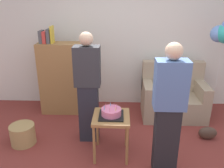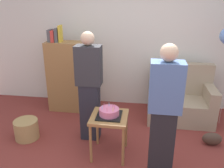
{
  "view_description": "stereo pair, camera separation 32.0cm",
  "coord_description": "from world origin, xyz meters",
  "px_view_note": "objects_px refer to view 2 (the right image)",
  "views": [
    {
      "loc": [
        -0.11,
        -2.44,
        2.09
      ],
      "look_at": [
        -0.23,
        0.56,
        0.95
      ],
      "focal_mm": 37.99,
      "sensor_mm": 36.0,
      "label": 1
    },
    {
      "loc": [
        0.2,
        -2.41,
        2.09
      ],
      "look_at": [
        -0.23,
        0.56,
        0.95
      ],
      "focal_mm": 37.99,
      "sensor_mm": 36.0,
      "label": 2
    }
  ],
  "objects_px": {
    "wicker_basket": "(27,129)",
    "handbag": "(212,139)",
    "birthday_cake": "(109,112)",
    "person_blowing_candles": "(89,87)",
    "person_holding_cake": "(164,114)",
    "side_table": "(109,122)",
    "couch": "(180,100)",
    "bookshelf": "(70,76)"
  },
  "relations": [
    {
      "from": "wicker_basket",
      "to": "handbag",
      "type": "distance_m",
      "value": 2.79
    },
    {
      "from": "side_table",
      "to": "birthday_cake",
      "type": "bearing_deg",
      "value": -106.15
    },
    {
      "from": "birthday_cake",
      "to": "person_blowing_candles",
      "type": "height_order",
      "value": "person_blowing_candles"
    },
    {
      "from": "birthday_cake",
      "to": "handbag",
      "type": "relative_size",
      "value": 1.14
    },
    {
      "from": "birthday_cake",
      "to": "wicker_basket",
      "type": "xyz_separation_m",
      "value": [
        -1.32,
        0.21,
        -0.5
      ]
    },
    {
      "from": "person_blowing_candles",
      "to": "birthday_cake",
      "type": "bearing_deg",
      "value": -31.67
    },
    {
      "from": "wicker_basket",
      "to": "handbag",
      "type": "bearing_deg",
      "value": 4.61
    },
    {
      "from": "side_table",
      "to": "birthday_cake",
      "type": "distance_m",
      "value": 0.14
    },
    {
      "from": "bookshelf",
      "to": "person_blowing_candles",
      "type": "height_order",
      "value": "person_blowing_candles"
    },
    {
      "from": "side_table",
      "to": "birthday_cake",
      "type": "xyz_separation_m",
      "value": [
        -0.0,
        -0.0,
        0.14
      ]
    },
    {
      "from": "side_table",
      "to": "wicker_basket",
      "type": "xyz_separation_m",
      "value": [
        -1.32,
        0.21,
        -0.36
      ]
    },
    {
      "from": "person_blowing_candles",
      "to": "person_holding_cake",
      "type": "bearing_deg",
      "value": -18.05
    },
    {
      "from": "person_holding_cake",
      "to": "handbag",
      "type": "relative_size",
      "value": 5.82
    },
    {
      "from": "side_table",
      "to": "person_holding_cake",
      "type": "xyz_separation_m",
      "value": [
        0.67,
        -0.3,
        0.33
      ]
    },
    {
      "from": "wicker_basket",
      "to": "handbag",
      "type": "height_order",
      "value": "wicker_basket"
    },
    {
      "from": "side_table",
      "to": "person_blowing_candles",
      "type": "relative_size",
      "value": 0.37
    },
    {
      "from": "person_holding_cake",
      "to": "wicker_basket",
      "type": "distance_m",
      "value": 2.16
    },
    {
      "from": "person_blowing_candles",
      "to": "couch",
      "type": "bearing_deg",
      "value": 45.81
    },
    {
      "from": "bookshelf",
      "to": "handbag",
      "type": "relative_size",
      "value": 5.67
    },
    {
      "from": "wicker_basket",
      "to": "birthday_cake",
      "type": "bearing_deg",
      "value": -8.87
    },
    {
      "from": "couch",
      "to": "birthday_cake",
      "type": "bearing_deg",
      "value": -131.55
    },
    {
      "from": "side_table",
      "to": "bookshelf",
      "type": "bearing_deg",
      "value": 126.3
    },
    {
      "from": "handbag",
      "to": "person_holding_cake",
      "type": "bearing_deg",
      "value": -137.43
    },
    {
      "from": "side_table",
      "to": "handbag",
      "type": "distance_m",
      "value": 1.57
    },
    {
      "from": "couch",
      "to": "side_table",
      "type": "distance_m",
      "value": 1.62
    },
    {
      "from": "side_table",
      "to": "handbag",
      "type": "relative_size",
      "value": 2.13
    },
    {
      "from": "couch",
      "to": "birthday_cake",
      "type": "relative_size",
      "value": 3.44
    },
    {
      "from": "couch",
      "to": "person_holding_cake",
      "type": "bearing_deg",
      "value": -104.86
    },
    {
      "from": "handbag",
      "to": "couch",
      "type": "bearing_deg",
      "value": 117.0
    },
    {
      "from": "person_blowing_candles",
      "to": "handbag",
      "type": "height_order",
      "value": "person_blowing_candles"
    },
    {
      "from": "person_blowing_candles",
      "to": "person_holding_cake",
      "type": "distance_m",
      "value": 1.22
    },
    {
      "from": "birthday_cake",
      "to": "wicker_basket",
      "type": "bearing_deg",
      "value": 171.13
    },
    {
      "from": "bookshelf",
      "to": "birthday_cake",
      "type": "xyz_separation_m",
      "value": [
        0.94,
        -1.28,
        -0.02
      ]
    },
    {
      "from": "bookshelf",
      "to": "person_holding_cake",
      "type": "relative_size",
      "value": 0.97
    },
    {
      "from": "birthday_cake",
      "to": "person_blowing_candles",
      "type": "xyz_separation_m",
      "value": [
        -0.35,
        0.37,
        0.18
      ]
    },
    {
      "from": "couch",
      "to": "handbag",
      "type": "xyz_separation_m",
      "value": [
        0.39,
        -0.77,
        -0.24
      ]
    },
    {
      "from": "couch",
      "to": "side_table",
      "type": "relative_size",
      "value": 1.84
    },
    {
      "from": "side_table",
      "to": "person_holding_cake",
      "type": "distance_m",
      "value": 0.8
    },
    {
      "from": "bookshelf",
      "to": "side_table",
      "type": "xyz_separation_m",
      "value": [
        0.94,
        -1.28,
        -0.16
      ]
    },
    {
      "from": "wicker_basket",
      "to": "side_table",
      "type": "bearing_deg",
      "value": -8.87
    },
    {
      "from": "bookshelf",
      "to": "couch",
      "type": "bearing_deg",
      "value": -2.2
    },
    {
      "from": "couch",
      "to": "side_table",
      "type": "height_order",
      "value": "couch"
    }
  ]
}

